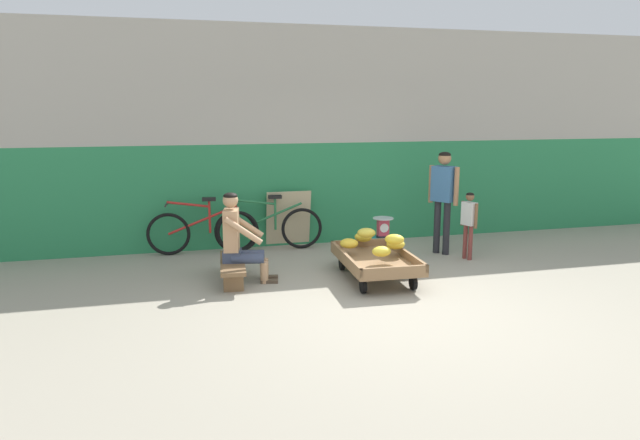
% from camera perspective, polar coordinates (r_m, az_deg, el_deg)
% --- Properties ---
extents(ground_plane, '(80.00, 80.00, 0.00)m').
position_cam_1_polar(ground_plane, '(6.37, 7.60, -8.81)').
color(ground_plane, gray).
extents(back_wall, '(16.00, 0.30, 3.40)m').
position_cam_1_polar(back_wall, '(9.17, 0.04, 8.28)').
color(back_wall, '#287F4C').
rests_on(back_wall, ground).
extents(banana_cart, '(0.89, 1.47, 0.36)m').
position_cam_1_polar(banana_cart, '(7.33, 5.60, -4.11)').
color(banana_cart, '#8E6B47').
rests_on(banana_cart, ground).
extents(banana_pile, '(0.85, 1.03, 0.25)m').
position_cam_1_polar(banana_pile, '(7.41, 5.50, -2.13)').
color(banana_pile, gold).
rests_on(banana_pile, banana_cart).
extents(low_bench, '(0.38, 1.12, 0.27)m').
position_cam_1_polar(low_bench, '(7.29, -8.75, -4.60)').
color(low_bench, brown).
rests_on(low_bench, ground).
extents(vendor_seated, '(0.72, 0.55, 1.14)m').
position_cam_1_polar(vendor_seated, '(7.19, -8.14, -1.77)').
color(vendor_seated, tan).
rests_on(vendor_seated, ground).
extents(plastic_crate, '(0.36, 0.28, 0.30)m').
position_cam_1_polar(plastic_crate, '(8.41, 6.28, -2.73)').
color(plastic_crate, '#19847F').
rests_on(plastic_crate, ground).
extents(weighing_scale, '(0.30, 0.30, 0.29)m').
position_cam_1_polar(weighing_scale, '(8.34, 6.32, -0.72)').
color(weighing_scale, '#28282D').
rests_on(weighing_scale, plastic_crate).
extents(bicycle_near_left, '(1.66, 0.48, 0.86)m').
position_cam_1_polar(bicycle_near_left, '(8.69, -11.62, -1.07)').
color(bicycle_near_left, black).
rests_on(bicycle_near_left, ground).
extents(bicycle_far_left, '(1.66, 0.48, 0.86)m').
position_cam_1_polar(bicycle_far_left, '(8.77, -5.15, -0.78)').
color(bicycle_far_left, black).
rests_on(bicycle_far_left, ground).
extents(sign_board, '(0.70, 0.19, 0.89)m').
position_cam_1_polar(sign_board, '(8.99, -3.18, 0.14)').
color(sign_board, '#C6B289').
rests_on(sign_board, ground).
extents(customer_adult, '(0.34, 0.42, 1.53)m').
position_cam_1_polar(customer_adult, '(8.62, 12.23, 2.85)').
color(customer_adult, '#232328').
rests_on(customer_adult, ground).
extents(customer_child, '(0.18, 0.30, 0.98)m').
position_cam_1_polar(customer_child, '(8.44, 14.68, 0.17)').
color(customer_child, brown).
rests_on(customer_child, ground).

